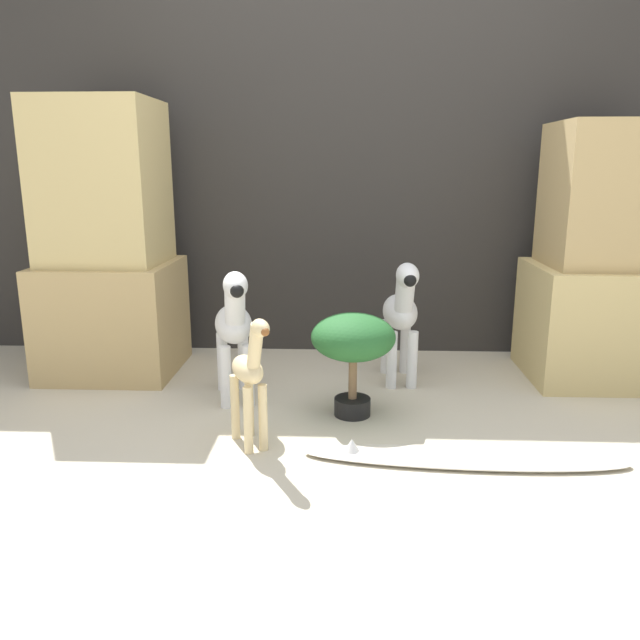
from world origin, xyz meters
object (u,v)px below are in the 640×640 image
zebra_right (401,313)px  giraffe_figurine (250,376)px  surfboard (462,457)px  potted_palm_front (353,342)px  zebra_left (234,325)px

zebra_right → giraffe_figurine: size_ratio=1.18×
giraffe_figurine → surfboard: (0.82, -0.10, -0.28)m
potted_palm_front → zebra_right: bearing=60.9°
zebra_left → potted_palm_front: size_ratio=1.39×
zebra_left → giraffe_figurine: size_ratio=1.18×
surfboard → potted_palm_front: bearing=133.3°
potted_palm_front → surfboard: (0.41, -0.44, -0.32)m
zebra_left → surfboard: zebra_left is taller
zebra_left → giraffe_figurine: (0.15, -0.49, -0.08)m
zebra_right → surfboard: zebra_right is taller
zebra_right → zebra_left: bearing=-160.1°
zebra_left → potted_palm_front: zebra_left is taller
zebra_right → potted_palm_front: 0.50m
zebra_right → potted_palm_front: bearing=-119.1°
potted_palm_front → surfboard: bearing=-46.7°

